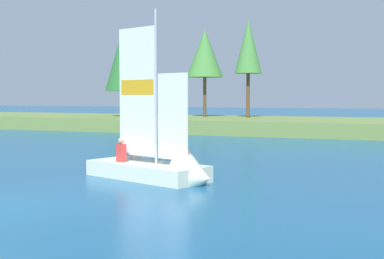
{
  "coord_description": "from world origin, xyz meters",
  "views": [
    {
      "loc": [
        8.95,
        -9.5,
        2.64
      ],
      "look_at": [
        0.73,
        11.06,
        1.2
      ],
      "focal_mm": 49.22,
      "sensor_mm": 36.0,
      "label": 1
    }
  ],
  "objects_px": {
    "shoreline_tree_left": "(123,60)",
    "channel_buoy": "(186,154)",
    "sailboat": "(164,168)",
    "shoreline_tree_midleft": "(205,54)",
    "shoreline_tree_centre": "(248,47)"
  },
  "relations": [
    {
      "from": "shoreline_tree_left",
      "to": "shoreline_tree_midleft",
      "type": "relative_size",
      "value": 1.02
    },
    {
      "from": "shoreline_tree_left",
      "to": "shoreline_tree_midleft",
      "type": "bearing_deg",
      "value": 16.72
    },
    {
      "from": "shoreline_tree_left",
      "to": "sailboat",
      "type": "xyz_separation_m",
      "value": [
        13.84,
        -22.18,
        -5.02
      ]
    },
    {
      "from": "shoreline_tree_midleft",
      "to": "channel_buoy",
      "type": "bearing_deg",
      "value": -71.85
    },
    {
      "from": "shoreline_tree_left",
      "to": "channel_buoy",
      "type": "xyz_separation_m",
      "value": [
        12.28,
        -16.59,
        -5.23
      ]
    },
    {
      "from": "sailboat",
      "to": "shoreline_tree_midleft",
      "type": "bearing_deg",
      "value": 126.5
    },
    {
      "from": "sailboat",
      "to": "channel_buoy",
      "type": "bearing_deg",
      "value": 124.53
    },
    {
      "from": "shoreline_tree_midleft",
      "to": "shoreline_tree_centre",
      "type": "xyz_separation_m",
      "value": [
        3.63,
        -0.43,
        0.35
      ]
    },
    {
      "from": "shoreline_tree_midleft",
      "to": "channel_buoy",
      "type": "height_order",
      "value": "shoreline_tree_midleft"
    },
    {
      "from": "shoreline_tree_midleft",
      "to": "sailboat",
      "type": "height_order",
      "value": "shoreline_tree_midleft"
    },
    {
      "from": "shoreline_tree_centre",
      "to": "channel_buoy",
      "type": "distance_m",
      "value": 19.17
    },
    {
      "from": "shoreline_tree_left",
      "to": "sailboat",
      "type": "height_order",
      "value": "shoreline_tree_left"
    },
    {
      "from": "shoreline_tree_centre",
      "to": "channel_buoy",
      "type": "bearing_deg",
      "value": -82.34
    },
    {
      "from": "channel_buoy",
      "to": "sailboat",
      "type": "bearing_deg",
      "value": -74.41
    },
    {
      "from": "sailboat",
      "to": "channel_buoy",
      "type": "height_order",
      "value": "sailboat"
    }
  ]
}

